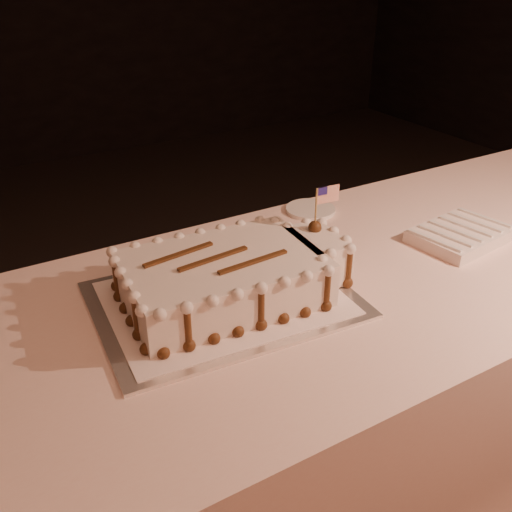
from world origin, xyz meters
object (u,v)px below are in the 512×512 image
banquet_table (349,389)px  side_plate (310,210)px  cake_board (223,300)px  sheet_cake (235,275)px  napkin_stack (459,235)px

banquet_table → side_plate: 0.50m
banquet_table → cake_board: bearing=174.3°
banquet_table → side_plate: size_ratio=17.18×
sheet_cake → banquet_table: bearing=-5.8°
napkin_stack → sheet_cake: bearing=175.0°
sheet_cake → side_plate: sheet_cake is taller
banquet_table → sheet_cake: 0.54m
cake_board → side_plate: bearing=38.2°
sheet_cake → napkin_stack: 0.62m
cake_board → side_plate: (0.43, 0.29, 0.00)m
banquet_table → napkin_stack: (0.30, -0.02, 0.39)m
banquet_table → cake_board: 0.52m
banquet_table → napkin_stack: napkin_stack is taller
banquet_table → side_plate: bearing=76.1°
sheet_cake → napkin_stack: (0.62, -0.05, -0.04)m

